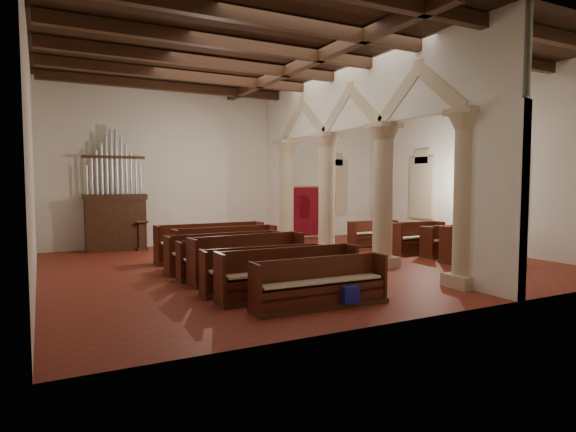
# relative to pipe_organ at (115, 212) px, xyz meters

# --- Properties ---
(floor) EXTENTS (14.00, 14.00, 0.00)m
(floor) POSITION_rel_pipe_organ_xyz_m (4.50, -5.50, -1.37)
(floor) COLOR maroon
(floor) RESTS_ON ground
(ceiling) EXTENTS (14.00, 14.00, 0.00)m
(ceiling) POSITION_rel_pipe_organ_xyz_m (4.50, -5.50, 4.63)
(ceiling) COLOR #332211
(ceiling) RESTS_ON wall_back
(wall_back) EXTENTS (14.00, 0.02, 6.00)m
(wall_back) POSITION_rel_pipe_organ_xyz_m (4.50, 0.50, 1.63)
(wall_back) COLOR silver
(wall_back) RESTS_ON floor
(wall_front) EXTENTS (14.00, 0.02, 6.00)m
(wall_front) POSITION_rel_pipe_organ_xyz_m (4.50, -11.50, 1.63)
(wall_front) COLOR silver
(wall_front) RESTS_ON floor
(wall_left) EXTENTS (0.02, 12.00, 6.00)m
(wall_left) POSITION_rel_pipe_organ_xyz_m (-2.50, -5.50, 1.63)
(wall_left) COLOR silver
(wall_left) RESTS_ON floor
(wall_right) EXTENTS (0.02, 12.00, 6.00)m
(wall_right) POSITION_rel_pipe_organ_xyz_m (11.50, -5.50, 1.63)
(wall_right) COLOR silver
(wall_right) RESTS_ON floor
(ceiling_beams) EXTENTS (13.80, 11.80, 0.30)m
(ceiling_beams) POSITION_rel_pipe_organ_xyz_m (4.50, -5.50, 4.45)
(ceiling_beams) COLOR #3F2514
(ceiling_beams) RESTS_ON wall_back
(arcade) EXTENTS (0.90, 11.90, 6.00)m
(arcade) POSITION_rel_pipe_organ_xyz_m (6.30, -5.50, 2.19)
(arcade) COLOR #C5B593
(arcade) RESTS_ON floor
(window_right_a) EXTENTS (0.03, 1.00, 2.20)m
(window_right_a) POSITION_rel_pipe_organ_xyz_m (11.48, -7.00, 0.83)
(window_right_a) COLOR #316F53
(window_right_a) RESTS_ON wall_right
(window_right_b) EXTENTS (0.03, 1.00, 2.20)m
(window_right_b) POSITION_rel_pipe_organ_xyz_m (11.48, -3.00, 0.83)
(window_right_b) COLOR #316F53
(window_right_b) RESTS_ON wall_right
(window_back) EXTENTS (1.00, 0.03, 2.20)m
(window_back) POSITION_rel_pipe_organ_xyz_m (9.50, 0.48, 0.83)
(window_back) COLOR #316F53
(window_back) RESTS_ON wall_back
(pipe_organ) EXTENTS (2.10, 0.85, 4.40)m
(pipe_organ) POSITION_rel_pipe_organ_xyz_m (0.00, 0.00, 0.00)
(pipe_organ) COLOR #3F2514
(pipe_organ) RESTS_ON floor
(lectern) EXTENTS (0.49, 0.51, 1.07)m
(lectern) POSITION_rel_pipe_organ_xyz_m (0.79, -0.39, -0.93)
(lectern) COLOR #322310
(lectern) RESTS_ON floor
(dossal_curtain) EXTENTS (1.80, 0.07, 2.17)m
(dossal_curtain) POSITION_rel_pipe_organ_xyz_m (8.00, 0.42, -0.21)
(dossal_curtain) COLOR maroon
(dossal_curtain) RESTS_ON floor
(processional_banner) EXTENTS (0.45, 0.58, 2.13)m
(processional_banner) POSITION_rel_pipe_organ_xyz_m (8.40, -0.87, -0.61)
(processional_banner) COLOR #3F2514
(processional_banner) RESTS_ON floor
(hymnal_box_a) EXTENTS (0.33, 0.28, 0.32)m
(hymnal_box_a) POSITION_rel_pipe_organ_xyz_m (2.89, -10.30, -1.11)
(hymnal_box_a) COLOR navy
(hymnal_box_a) RESTS_ON floor
(hymnal_box_b) EXTENTS (0.29, 0.24, 0.28)m
(hymnal_box_b) POSITION_rel_pipe_organ_xyz_m (4.61, -8.78, -1.13)
(hymnal_box_b) COLOR #163999
(hymnal_box_b) RESTS_ON floor
(hymnal_box_c) EXTENTS (0.29, 0.24, 0.29)m
(hymnal_box_c) POSITION_rel_pipe_organ_xyz_m (3.84, -6.12, -1.13)
(hymnal_box_c) COLOR navy
(hymnal_box_c) RESTS_ON floor
(tube_heater_a) EXTENTS (0.88, 0.40, 0.09)m
(tube_heater_a) POSITION_rel_pipe_organ_xyz_m (2.14, -9.93, -1.21)
(tube_heater_a) COLOR white
(tube_heater_a) RESTS_ON floor
(tube_heater_b) EXTENTS (1.09, 0.16, 0.11)m
(tube_heater_b) POSITION_rel_pipe_organ_xyz_m (3.22, -9.21, -1.21)
(tube_heater_b) COLOR white
(tube_heater_b) RESTS_ON floor
(nave_pew_0) EXTENTS (2.82, 0.69, 0.96)m
(nave_pew_0) POSITION_rel_pipe_organ_xyz_m (2.42, -10.02, -1.06)
(nave_pew_0) COLOR #3F2514
(nave_pew_0) RESTS_ON floor
(nave_pew_1) EXTENTS (3.12, 0.74, 1.04)m
(nave_pew_1) POSITION_rel_pipe_organ_xyz_m (2.24, -9.05, -1.03)
(nave_pew_1) COLOR #3F2514
(nave_pew_1) RESTS_ON floor
(nave_pew_2) EXTENTS (2.82, 0.83, 0.98)m
(nave_pew_2) POSITION_rel_pipe_organ_xyz_m (2.01, -8.28, -1.05)
(nave_pew_2) COLOR #3F2514
(nave_pew_2) RESTS_ON floor
(nave_pew_3) EXTENTS (2.95, 0.92, 1.12)m
(nave_pew_3) POSITION_rel_pipe_organ_xyz_m (2.15, -7.02, -1.00)
(nave_pew_3) COLOR #3F2514
(nave_pew_3) RESTS_ON floor
(nave_pew_4) EXTENTS (2.74, 0.76, 0.97)m
(nave_pew_4) POSITION_rel_pipe_organ_xyz_m (1.93, -6.43, -1.05)
(nave_pew_4) COLOR #3F2514
(nave_pew_4) RESTS_ON floor
(nave_pew_5) EXTENTS (3.19, 0.76, 1.02)m
(nave_pew_5) POSITION_rel_pipe_organ_xyz_m (2.09, -5.49, -1.03)
(nave_pew_5) COLOR #3F2514
(nave_pew_5) RESTS_ON floor
(nave_pew_6) EXTENTS (3.09, 0.82, 1.11)m
(nave_pew_6) POSITION_rel_pipe_organ_xyz_m (2.42, -4.68, -1.00)
(nave_pew_6) COLOR #3F2514
(nave_pew_6) RESTS_ON floor
(nave_pew_7) EXTENTS (3.37, 0.83, 1.15)m
(nave_pew_7) POSITION_rel_pipe_organ_xyz_m (2.29, -3.70, -0.99)
(nave_pew_7) COLOR #3F2514
(nave_pew_7) RESTS_ON floor
(aisle_pew_0) EXTENTS (1.94, 0.87, 1.12)m
(aisle_pew_0) POSITION_rel_pipe_organ_xyz_m (9.19, -7.52, -0.99)
(aisle_pew_0) COLOR #3F2514
(aisle_pew_0) RESTS_ON floor
(aisle_pew_1) EXTENTS (1.72, 0.68, 1.01)m
(aisle_pew_1) POSITION_rel_pipe_organ_xyz_m (9.39, -6.39, -1.03)
(aisle_pew_1) COLOR #3F2514
(aisle_pew_1) RESTS_ON floor
(aisle_pew_2) EXTENTS (1.93, 0.73, 1.07)m
(aisle_pew_2) POSITION_rel_pipe_organ_xyz_m (8.94, -5.55, -1.01)
(aisle_pew_2) COLOR #3F2514
(aisle_pew_2) RESTS_ON floor
(aisle_pew_3) EXTENTS (1.74, 0.68, 0.95)m
(aisle_pew_3) POSITION_rel_pipe_organ_xyz_m (9.11, -4.26, -1.05)
(aisle_pew_3) COLOR #3F2514
(aisle_pew_3) RESTS_ON floor
(aisle_pew_4) EXTENTS (1.98, 0.71, 0.96)m
(aisle_pew_4) POSITION_rel_pipe_organ_xyz_m (8.85, -3.24, -1.05)
(aisle_pew_4) COLOR #3F2514
(aisle_pew_4) RESTS_ON floor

